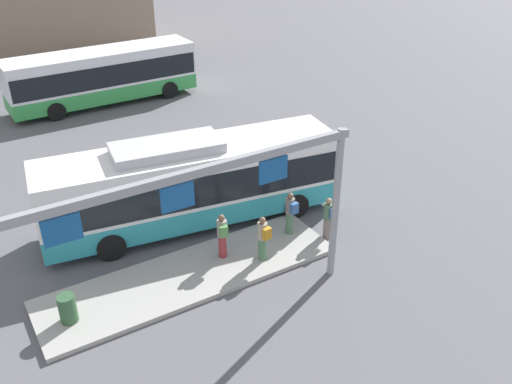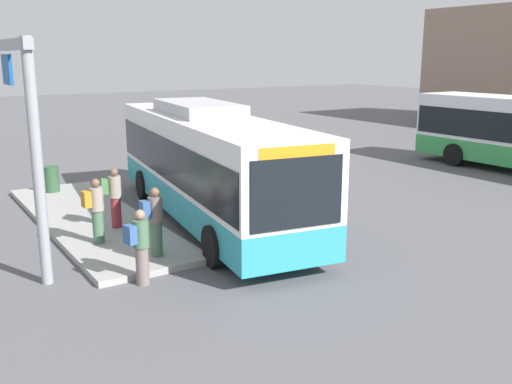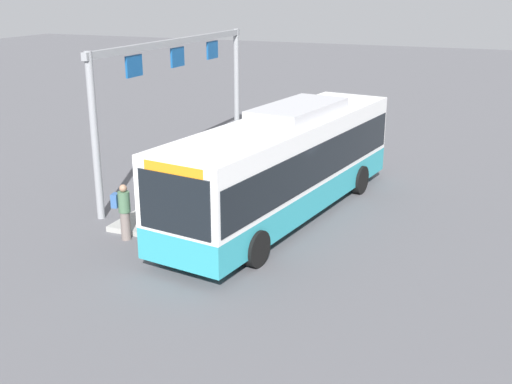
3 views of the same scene
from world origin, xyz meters
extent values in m
plane|color=#56565B|center=(0.00, 0.00, 0.00)|extent=(120.00, 120.00, 0.00)
cube|color=#9E9E99|center=(-1.62, -3.04, 0.08)|extent=(10.00, 2.80, 0.16)
cube|color=teal|center=(0.00, 0.00, 0.77)|extent=(11.33, 4.11, 0.85)
cube|color=white|center=(0.00, 0.00, 2.15)|extent=(11.33, 4.11, 1.90)
cube|color=black|center=(0.00, 0.00, 1.95)|extent=(11.11, 4.12, 1.20)
cube|color=black|center=(5.50, -0.82, 2.05)|extent=(0.35, 2.11, 1.50)
cube|color=#B7B7BC|center=(-0.82, 0.12, 3.28)|extent=(4.09, 2.30, 0.36)
cube|color=orange|center=(5.43, -0.81, 2.90)|extent=(0.38, 1.75, 0.28)
cylinder|color=black|center=(3.88, 0.63, 0.50)|extent=(1.03, 0.44, 1.00)
cylinder|color=black|center=(3.52, -1.74, 0.50)|extent=(1.03, 0.44, 1.00)
cylinder|color=black|center=(-3.13, 1.68, 0.50)|extent=(1.03, 0.44, 1.00)
cylinder|color=black|center=(-3.48, -0.69, 0.50)|extent=(1.03, 0.44, 1.00)
cylinder|color=black|center=(-1.84, 15.73, 0.50)|extent=(1.00, 0.32, 1.00)
cylinder|color=black|center=(-1.80, 13.33, 0.50)|extent=(1.00, 0.32, 1.00)
cylinder|color=slate|center=(3.64, -3.55, 0.42)|extent=(0.33, 0.33, 0.85)
cylinder|color=#476B4C|center=(3.64, -3.55, 1.15)|extent=(0.40, 0.40, 0.60)
sphere|color=#9E755B|center=(3.64, -3.55, 1.56)|extent=(0.22, 0.22, 0.22)
cube|color=#335993|center=(3.69, -3.80, 1.18)|extent=(0.31, 0.23, 0.40)
cylinder|color=#476B4C|center=(2.53, -2.75, 0.58)|extent=(0.28, 0.28, 0.85)
cylinder|color=slate|center=(2.53, -2.75, 1.31)|extent=(0.34, 0.34, 0.60)
sphere|color=brown|center=(2.53, -2.75, 1.72)|extent=(0.22, 0.22, 0.22)
cube|color=#335993|center=(2.53, -3.01, 1.34)|extent=(0.28, 0.18, 0.40)
cylinder|color=maroon|center=(-0.26, -2.76, 0.58)|extent=(0.34, 0.34, 0.85)
cylinder|color=gray|center=(-0.26, -2.76, 1.31)|extent=(0.42, 0.42, 0.60)
sphere|color=brown|center=(-0.26, -2.76, 1.72)|extent=(0.22, 0.22, 0.22)
cube|color=#4C8447|center=(-0.32, -3.01, 1.34)|extent=(0.32, 0.25, 0.40)
cylinder|color=#476B4C|center=(0.82, -3.60, 0.58)|extent=(0.30, 0.30, 0.85)
cylinder|color=gray|center=(0.82, -3.60, 1.31)|extent=(0.36, 0.36, 0.60)
sphere|color=brown|center=(0.82, -3.60, 1.72)|extent=(0.22, 0.22, 0.22)
cube|color=#BF7F1E|center=(0.84, -3.86, 1.34)|extent=(0.29, 0.20, 0.40)
cylinder|color=gray|center=(2.46, -5.28, 2.60)|extent=(0.24, 0.24, 5.20)
cube|color=#144C8C|center=(0.10, -5.28, 4.50)|extent=(0.90, 0.08, 0.70)
cylinder|color=#2D5133|center=(-5.63, -3.22, 0.61)|extent=(0.52, 0.52, 0.90)
camera|label=1|loc=(-7.45, -16.66, 11.45)|focal=38.94mm
camera|label=2|loc=(14.74, -7.74, 4.83)|focal=40.29mm
camera|label=3|loc=(17.74, 6.40, 7.04)|focal=43.94mm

